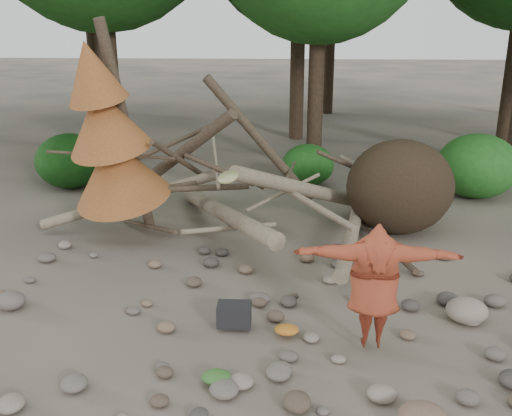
{
  "coord_description": "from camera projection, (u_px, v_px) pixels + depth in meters",
  "views": [
    {
      "loc": [
        0.36,
        -7.16,
        4.28
      ],
      "look_at": [
        -0.2,
        1.5,
        1.4
      ],
      "focal_mm": 40.0,
      "sensor_mm": 36.0,
      "label": 1
    }
  ],
  "objects": [
    {
      "name": "ground",
      "position": [
        263.0,
        334.0,
        8.15
      ],
      "size": [
        120.0,
        120.0,
        0.0
      ],
      "primitive_type": "plane",
      "color": "#514C44",
      "rests_on": "ground"
    },
    {
      "name": "deadfall_pile",
      "position": [
        372.0,
        189.0,
        11.74
      ],
      "size": [
        8.55,
        5.24,
        3.3
      ],
      "color": "#332619",
      "rests_on": "ground"
    },
    {
      "name": "dead_conifer",
      "position": [
        110.0,
        139.0,
        10.87
      ],
      "size": [
        2.06,
        2.16,
        4.35
      ],
      "color": "#4C3F30",
      "rests_on": "ground"
    },
    {
      "name": "bush_left",
      "position": [
        70.0,
        161.0,
        15.08
      ],
      "size": [
        1.8,
        1.8,
        1.44
      ],
      "primitive_type": "ellipsoid",
      "color": "#154712",
      "rests_on": "ground"
    },
    {
      "name": "bush_mid",
      "position": [
        308.0,
        165.0,
        15.31
      ],
      "size": [
        1.4,
        1.4,
        1.12
      ],
      "primitive_type": "ellipsoid",
      "color": "#1D5A1A",
      "rests_on": "ground"
    },
    {
      "name": "bush_right",
      "position": [
        477.0,
        166.0,
        14.22
      ],
      "size": [
        2.0,
        2.0,
        1.6
      ],
      "primitive_type": "ellipsoid",
      "color": "#266A21",
      "rests_on": "ground"
    },
    {
      "name": "frisbee_thrower",
      "position": [
        374.0,
        285.0,
        7.49
      ],
      "size": [
        3.18,
        0.71,
        2.34
      ],
      "color": "#933721",
      "rests_on": "ground"
    },
    {
      "name": "backpack",
      "position": [
        234.0,
        318.0,
        8.26
      ],
      "size": [
        0.49,
        0.34,
        0.32
      ],
      "primitive_type": "cube",
      "rotation": [
        0.0,
        0.0,
        0.02
      ],
      "color": "black",
      "rests_on": "ground"
    },
    {
      "name": "cloth_green",
      "position": [
        216.0,
        380.0,
        6.99
      ],
      "size": [
        0.37,
        0.31,
        0.14
      ],
      "primitive_type": "ellipsoid",
      "color": "#336528",
      "rests_on": "ground"
    },
    {
      "name": "cloth_orange",
      "position": [
        286.0,
        333.0,
        8.06
      ],
      "size": [
        0.35,
        0.28,
        0.13
      ],
      "primitive_type": "ellipsoid",
      "color": "#BE6D20",
      "rests_on": "ground"
    },
    {
      "name": "boulder_mid_right",
      "position": [
        467.0,
        311.0,
        8.43
      ],
      "size": [
        0.61,
        0.55,
        0.37
      ],
      "primitive_type": "ellipsoid",
      "color": "gray",
      "rests_on": "ground"
    },
    {
      "name": "boulder_mid_left",
      "position": [
        10.0,
        301.0,
        8.82
      ],
      "size": [
        0.46,
        0.42,
        0.28
      ],
      "primitive_type": "ellipsoid",
      "color": "#675E57",
      "rests_on": "ground"
    }
  ]
}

